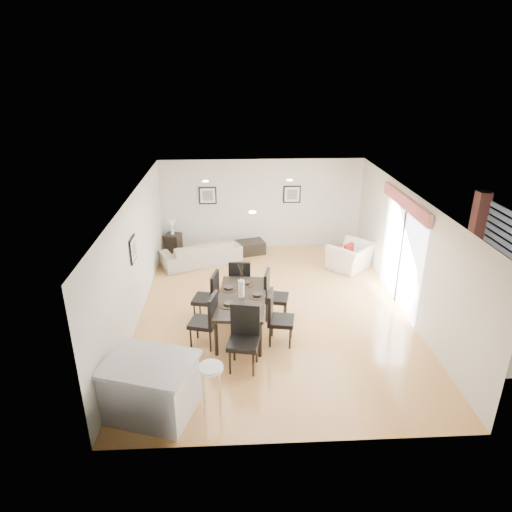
{
  "coord_description": "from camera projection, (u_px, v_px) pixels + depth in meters",
  "views": [
    {
      "loc": [
        -0.87,
        -9.16,
        5.22
      ],
      "look_at": [
        -0.36,
        0.4,
        1.19
      ],
      "focal_mm": 32.0,
      "sensor_mm": 36.0,
      "label": 1
    }
  ],
  "objects": [
    {
      "name": "dining_table",
      "position": [
        242.0,
        300.0,
        9.41
      ],
      "size": [
        1.16,
        2.03,
        0.81
      ],
      "rotation": [
        0.0,
        0.0,
        -0.1
      ],
      "color": "black",
      "rests_on": "ground"
    },
    {
      "name": "vase",
      "position": [
        241.0,
        284.0,
        9.26
      ],
      "size": [
        0.96,
        1.5,
        0.79
      ],
      "color": "white",
      "rests_on": "dining_table"
    },
    {
      "name": "cushion",
      "position": [
        349.0,
        250.0,
        12.31
      ],
      "size": [
        0.32,
        0.31,
        0.34
      ],
      "primitive_type": "cube",
      "rotation": [
        0.0,
        0.0,
        3.9
      ],
      "color": "maroon",
      "rests_on": "armchair"
    },
    {
      "name": "wall_right",
      "position": [
        408.0,
        253.0,
        10.12
      ],
      "size": [
        0.04,
        8.0,
        2.7
      ],
      "primitive_type": "cube",
      "color": "silver",
      "rests_on": "ground"
    },
    {
      "name": "dining_chair_foot",
      "position": [
        240.0,
        280.0,
        10.55
      ],
      "size": [
        0.54,
        0.54,
        1.11
      ],
      "rotation": [
        0.0,
        0.0,
        3.05
      ],
      "color": "black",
      "rests_on": "ground"
    },
    {
      "name": "dining_chair_efar",
      "position": [
        272.0,
        293.0,
        9.94
      ],
      "size": [
        0.6,
        0.6,
        1.12
      ],
      "rotation": [
        0.0,
        0.0,
        1.36
      ],
      "color": "black",
      "rests_on": "ground"
    },
    {
      "name": "framed_print_back_right",
      "position": [
        292.0,
        194.0,
        13.56
      ],
      "size": [
        0.52,
        0.04,
        0.52
      ],
      "color": "black",
      "rests_on": "wall_back"
    },
    {
      "name": "kitchen_island",
      "position": [
        151.0,
        387.0,
        7.23
      ],
      "size": [
        1.66,
        1.45,
        0.98
      ],
      "rotation": [
        0.0,
        0.0,
        -0.31
      ],
      "color": "white",
      "rests_on": "ground"
    },
    {
      "name": "ground",
      "position": [
        273.0,
        310.0,
        10.5
      ],
      "size": [
        8.0,
        8.0,
        0.0
      ],
      "primitive_type": "plane",
      "color": "tan",
      "rests_on": "ground"
    },
    {
      "name": "framed_print_left_wall",
      "position": [
        133.0,
        249.0,
        9.53
      ],
      "size": [
        0.04,
        0.52,
        0.52
      ],
      "rotation": [
        0.0,
        0.0,
        1.57
      ],
      "color": "black",
      "rests_on": "wall_left"
    },
    {
      "name": "armchair",
      "position": [
        351.0,
        256.0,
        12.5
      ],
      "size": [
        1.49,
        1.49,
        0.73
      ],
      "primitive_type": "imported",
      "rotation": [
        0.0,
        0.0,
        3.92
      ],
      "color": "#F0E7CF",
      "rests_on": "ground"
    },
    {
      "name": "side_table",
      "position": [
        173.0,
        243.0,
        13.64
      ],
      "size": [
        0.53,
        0.53,
        0.57
      ],
      "primitive_type": "cube",
      "rotation": [
        0.0,
        0.0,
        -0.3
      ],
      "color": "black",
      "rests_on": "ground"
    },
    {
      "name": "bar_stool",
      "position": [
        211.0,
        373.0,
        7.18
      ],
      "size": [
        0.39,
        0.39,
        0.86
      ],
      "color": "white",
      "rests_on": "ground"
    },
    {
      "name": "dining_chair_wfar",
      "position": [
        210.0,
        294.0,
        9.83
      ],
      "size": [
        0.62,
        0.62,
        1.14
      ],
      "rotation": [
        0.0,
        0.0,
        -1.8
      ],
      "color": "black",
      "rests_on": "ground"
    },
    {
      "name": "wall_left",
      "position": [
        135.0,
        259.0,
        9.83
      ],
      "size": [
        0.04,
        8.0,
        2.7
      ],
      "primitive_type": "cube",
      "color": "silver",
      "rests_on": "ground"
    },
    {
      "name": "table_lamp",
      "position": [
        172.0,
        225.0,
        13.42
      ],
      "size": [
        0.23,
        0.23,
        0.43
      ],
      "color": "white",
      "rests_on": "side_table"
    },
    {
      "name": "coffee_table",
      "position": [
        248.0,
        248.0,
        13.56
      ],
      "size": [
        1.05,
        0.79,
        0.38
      ],
      "primitive_type": "cube",
      "rotation": [
        0.0,
        0.0,
        0.27
      ],
      "color": "black",
      "rests_on": "ground"
    },
    {
      "name": "dining_chair_head",
      "position": [
        244.0,
        334.0,
        8.33
      ],
      "size": [
        0.64,
        0.64,
        1.21
      ],
      "rotation": [
        0.0,
        0.0,
        -0.2
      ],
      "color": "black",
      "rests_on": "ground"
    },
    {
      "name": "sliding_door",
      "position": [
        403.0,
        235.0,
        10.27
      ],
      "size": [
        0.12,
        2.7,
        2.57
      ],
      "color": "white",
      "rests_on": "wall_right"
    },
    {
      "name": "framed_print_back_left",
      "position": [
        208.0,
        196.0,
        13.43
      ],
      "size": [
        0.52,
        0.04,
        0.52
      ],
      "color": "black",
      "rests_on": "wall_back"
    },
    {
      "name": "sofa",
      "position": [
        201.0,
        252.0,
        12.85
      ],
      "size": [
        2.38,
        1.7,
        0.65
      ],
      "primitive_type": "imported",
      "rotation": [
        0.0,
        0.0,
        3.56
      ],
      "color": "#9F9181",
      "rests_on": "ground"
    },
    {
      "name": "wall_back",
      "position": [
        262.0,
        204.0,
        13.66
      ],
      "size": [
        6.0,
        0.04,
        2.7
      ],
      "primitive_type": "cube",
      "color": "silver",
      "rests_on": "ground"
    },
    {
      "name": "wall_front",
      "position": [
        299.0,
        368.0,
        6.29
      ],
      "size": [
        6.0,
        0.04,
        2.7
      ],
      "primitive_type": "cube",
      "color": "silver",
      "rests_on": "ground"
    },
    {
      "name": "dining_chair_wnear",
      "position": [
        208.0,
        318.0,
        8.94
      ],
      "size": [
        0.62,
        0.62,
        1.14
      ],
      "rotation": [
        0.0,
        0.0,
        -1.83
      ],
      "color": "black",
      "rests_on": "ground"
    },
    {
      "name": "ceiling",
      "position": [
        274.0,
        196.0,
        9.45
      ],
      "size": [
        6.0,
        8.0,
        0.02
      ],
      "primitive_type": "cube",
      "color": "white",
      "rests_on": "wall_back"
    },
    {
      "name": "dining_chair_enear",
      "position": [
        276.0,
        315.0,
        9.05
      ],
      "size": [
        0.59,
        0.59,
        1.13
      ],
      "rotation": [
        0.0,
        0.0,
        1.38
      ],
      "color": "black",
      "rests_on": "ground"
    },
    {
      "name": "courtyard_plant_b",
      "position": [
        501.0,
        274.0,
        11.56
      ],
      "size": [
        0.37,
        0.37,
        0.63
      ],
      "primitive_type": "imported",
      "rotation": [
        0.0,
        0.0,
        -0.06
      ],
      "color": "#345725",
      "rests_on": "ground"
    }
  ]
}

